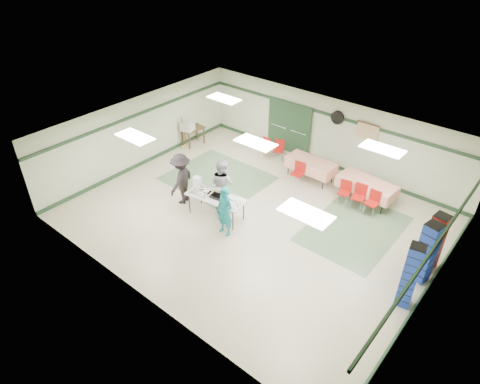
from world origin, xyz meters
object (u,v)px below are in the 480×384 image
Objects in this scene: chair_b at (345,190)px; crate_stack_blue_a at (427,253)px; dining_table_b at (311,165)px; printer_table at (193,130)px; office_printer at (187,126)px; volunteer_grey at (222,184)px; chair_loose_b at (265,146)px; broom at (184,131)px; volunteer_teal at (225,211)px; chair_a at (360,194)px; chair_c at (373,200)px; chair_loose_a at (279,148)px; crate_stack_blue_b at (410,276)px; chair_d at (299,171)px; volunteer_dark at (181,179)px; crate_stack_red at (435,242)px; serving_table at (216,198)px; dining_table_a at (367,186)px.

chair_b is 0.45× the size of crate_stack_blue_a.
crate_stack_blue_a reaches higher than dining_table_b.
printer_table is 0.41m from office_printer.
chair_loose_b is at bearing -75.60° from volunteer_grey.
dining_table_b is at bearing -2.93° from chair_loose_b.
crate_stack_blue_a reaches higher than broom.
volunteer_teal is 4.59m from chair_a.
volunteer_grey is 4.83m from printer_table.
chair_b is 0.96× the size of chair_c.
dining_table_b is 2.24× the size of chair_loose_a.
printer_table is at bearing 170.52° from crate_stack_blue_a.
crate_stack_blue_b reaches higher than volunteer_teal.
crate_stack_blue_b is at bearing -56.12° from chair_b.
chair_d is (-1.85, 0.01, 0.02)m from chair_b.
volunteer_dark is 2.11× the size of chair_c.
volunteer_teal is 3.84m from chair_d.
office_printer is (-3.53, -1.54, 0.44)m from chair_loose_a.
printer_table is (-10.30, 1.08, -0.22)m from crate_stack_red.
dining_table_b is at bearing 159.66° from crate_stack_red.
chair_loose_a is (0.77, 4.51, -0.40)m from volunteer_dark.
serving_table is 1.24× the size of volunteer_teal.
chair_c is (3.00, 3.83, -0.29)m from volunteer_teal.
chair_d is 0.46× the size of crate_stack_blue_b.
chair_loose_b is (-1.03, 3.72, -0.41)m from volunteer_grey.
volunteer_dark is 4.06m from office_printer.
chair_d is 5.24m from broom.
crate_stack_blue_a is (6.10, 1.43, 0.20)m from serving_table.
volunteer_grey reaches higher than chair_b.
chair_d is 5.35m from crate_stack_red.
volunteer_grey is at bearing -108.21° from dining_table_b.
chair_d is at bearing -5.07° from office_printer.
chair_loose_a is (-3.45, 1.04, -0.00)m from chair_b.
serving_table is at bearing -112.11° from chair_d.
printer_table is at bearing 79.37° from office_printer.
volunteer_teal is 5.88m from crate_stack_red.
chair_loose_b is (-0.54, -0.19, -0.01)m from chair_loose_a.
crate_stack_blue_b is (5.31, 0.76, 0.12)m from volunteer_teal.
chair_loose_b is (-2.28, 0.28, -0.07)m from dining_table_b.
volunteer_grey is at bearing -130.29° from dining_table_a.
crate_stack_red is 10.40m from broom.
crate_stack_blue_a is at bearing -36.70° from dining_table_a.
dining_table_a is 0.76m from chair_b.
crate_stack_red is (6.77, -2.34, 0.37)m from chair_loose_a.
volunteer_teal is 5.10m from chair_loose_b.
dining_table_a is 3.40m from crate_stack_red.
crate_stack_red is (0.00, 0.64, -0.04)m from crate_stack_blue_a.
chair_loose_b reaches higher than dining_table_a.
chair_d is (-2.35, -0.57, -0.04)m from dining_table_a.
chair_c is at bearing -38.88° from chair_loose_a.
crate_stack_red reaches higher than chair_loose_b.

